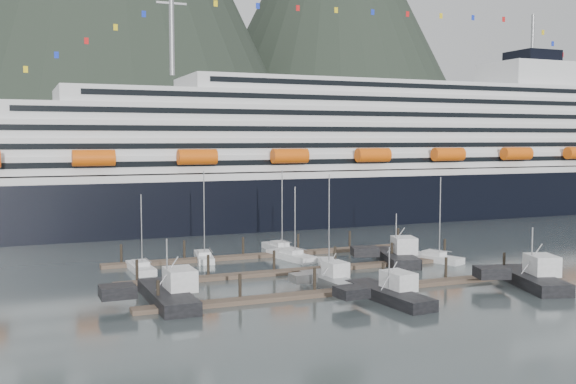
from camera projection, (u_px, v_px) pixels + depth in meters
name	position (u px, v px, depth m)	size (l,w,h in m)	color
ground	(342.00, 274.00, 88.51)	(1600.00, 1600.00, 0.00)	#424C4E
cruise_ship	(352.00, 164.00, 149.57)	(210.00, 30.40, 50.30)	black
dock_near	(343.00, 291.00, 77.45)	(48.18, 2.28, 3.20)	#4E3F32
dock_mid	(298.00, 270.00, 89.45)	(48.18, 2.28, 3.20)	#4E3F32
dock_far	(265.00, 255.00, 101.45)	(48.18, 2.28, 3.20)	#4E3F32
sailboat_a	(141.00, 268.00, 90.27)	(2.79, 8.45, 10.84)	silver
sailboat_c	(291.00, 257.00, 99.17)	(4.72, 9.91, 11.26)	silver
sailboat_d	(328.00, 266.00, 91.93)	(5.47, 9.82, 13.37)	silver
sailboat_e	(204.00, 257.00, 98.76)	(3.72, 8.98, 13.49)	silver
sailboat_f	(280.00, 248.00, 106.58)	(3.06, 8.91, 13.36)	silver
sailboat_h	(434.00, 258.00, 97.64)	(5.57, 9.01, 12.73)	silver
trawler_a	(166.00, 294.00, 72.91)	(10.12, 14.06, 7.72)	black
trawler_b	(328.00, 279.00, 81.20)	(7.32, 9.60, 6.04)	gray
trawler_c	(388.00, 293.00, 73.85)	(9.26, 13.06, 6.52)	black
trawler_d	(530.00, 278.00, 81.35)	(10.71, 13.74, 7.88)	black
trawler_e	(395.00, 256.00, 96.48)	(10.02, 12.62, 7.83)	black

